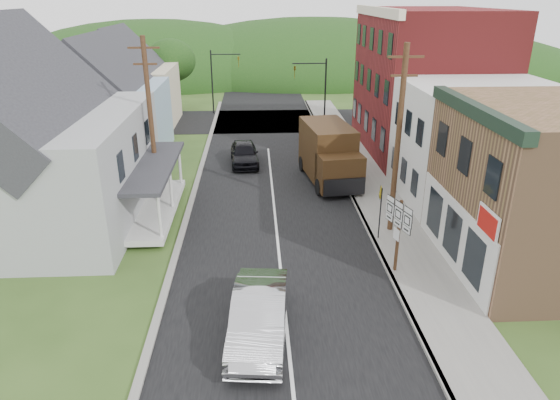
{
  "coord_description": "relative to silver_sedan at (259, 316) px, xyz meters",
  "views": [
    {
      "loc": [
        -0.98,
        -18.43,
        10.94
      ],
      "look_at": [
        0.11,
        2.57,
        2.2
      ],
      "focal_mm": 32.0,
      "sensor_mm": 36.0,
      "label": 1
    }
  ],
  "objects": [
    {
      "name": "silver_sedan",
      "position": [
        0.0,
        0.0,
        0.0
      ],
      "size": [
        2.25,
        5.29,
        1.7
      ],
      "primitive_type": "imported",
      "rotation": [
        0.0,
        0.0,
        -0.09
      ],
      "color": "#A7A6AB",
      "rests_on": "ground"
    },
    {
      "name": "storefront_red",
      "position": [
        12.27,
        21.36,
        4.15
      ],
      "size": [
        8.0,
        12.0,
        10.0
      ],
      "primitive_type": "cube",
      "color": "maroon",
      "rests_on": "ground"
    },
    {
      "name": "traffic_signal_left",
      "position": [
        -3.33,
        34.86,
        2.91
      ],
      "size": [
        2.87,
        0.2,
        6.0
      ],
      "color": "black",
      "rests_on": "ground"
    },
    {
      "name": "ground",
      "position": [
        0.97,
        4.36,
        -0.85
      ],
      "size": [
        120.0,
        120.0,
        0.0
      ],
      "primitive_type": "plane",
      "color": "#2D4719",
      "rests_on": "ground"
    },
    {
      "name": "utility_pole_left",
      "position": [
        -5.53,
        12.36,
        3.81
      ],
      "size": [
        1.6,
        0.26,
        9.0
      ],
      "color": "#472D19",
      "rests_on": "ground"
    },
    {
      "name": "dark_sedan",
      "position": [
        -0.77,
        18.79,
        -0.08
      ],
      "size": [
        2.11,
        4.64,
        1.54
      ],
      "primitive_type": "imported",
      "rotation": [
        0.0,
        0.0,
        0.06
      ],
      "color": "black",
      "rests_on": "ground"
    },
    {
      "name": "house_blue",
      "position": [
        -10.03,
        21.36,
        2.84
      ],
      "size": [
        7.14,
        8.16,
        7.28
      ],
      "color": "#89A7BB",
      "rests_on": "ground"
    },
    {
      "name": "delivery_van",
      "position": [
        4.54,
        15.15,
        0.93
      ],
      "size": [
        3.33,
        6.57,
        3.52
      ],
      "rotation": [
        0.0,
        0.0,
        0.13
      ],
      "color": "#321F0D",
      "rests_on": "ground"
    },
    {
      "name": "forested_ridge",
      "position": [
        0.97,
        59.36,
        -0.85
      ],
      "size": [
        90.0,
        30.0,
        16.0
      ],
      "primitive_type": "ellipsoid",
      "color": "black",
      "rests_on": "ground"
    },
    {
      "name": "storefront_white",
      "position": [
        12.27,
        11.86,
        2.4
      ],
      "size": [
        8.0,
        7.0,
        6.5
      ],
      "primitive_type": "cube",
      "color": "silver",
      "rests_on": "ground"
    },
    {
      "name": "route_sign_cluster",
      "position": [
        5.73,
        3.93,
        1.36
      ],
      "size": [
        0.6,
        1.75,
        3.18
      ],
      "rotation": [
        0.0,
        0.0,
        0.3
      ],
      "color": "#472D19",
      "rests_on": "sidewalk_right"
    },
    {
      "name": "tree_left_d",
      "position": [
        -8.03,
        36.36,
        4.04
      ],
      "size": [
        4.8,
        4.8,
        6.94
      ],
      "color": "#382616",
      "rests_on": "ground"
    },
    {
      "name": "cross_road",
      "position": [
        0.97,
        31.36,
        -0.85
      ],
      "size": [
        60.0,
        9.0,
        0.02
      ],
      "primitive_type": "cube",
      "color": "black",
      "rests_on": "ground"
    },
    {
      "name": "tree_left_c",
      "position": [
        -18.03,
        24.36,
        5.09
      ],
      "size": [
        5.8,
        5.8,
        8.41
      ],
      "color": "#382616",
      "rests_on": "ground"
    },
    {
      "name": "storefront_tan",
      "position": [
        12.27,
        4.36,
        2.65
      ],
      "size": [
        8.0,
        8.0,
        7.0
      ],
      "primitive_type": "cube",
      "color": "brown",
      "rests_on": "ground"
    },
    {
      "name": "sidewalk_right",
      "position": [
        6.87,
        12.36,
        -0.77
      ],
      "size": [
        2.8,
        55.0,
        0.15
      ],
      "primitive_type": "cube",
      "color": "slate",
      "rests_on": "ground"
    },
    {
      "name": "curb_left",
      "position": [
        -3.68,
        12.36,
        -0.79
      ],
      "size": [
        0.3,
        55.0,
        0.12
      ],
      "primitive_type": "cube",
      "color": "slate",
      "rests_on": "ground"
    },
    {
      "name": "house_gray",
      "position": [
        -11.03,
        10.36,
        3.39
      ],
      "size": [
        10.2,
        12.24,
        8.35
      ],
      "color": "#95989A",
      "rests_on": "ground"
    },
    {
      "name": "house_cream",
      "position": [
        -10.53,
        30.36,
        2.84
      ],
      "size": [
        7.14,
        8.16,
        7.28
      ],
      "color": "beige",
      "rests_on": "ground"
    },
    {
      "name": "utility_pole_right",
      "position": [
        6.57,
        7.86,
        3.81
      ],
      "size": [
        1.6,
        0.26,
        9.0
      ],
      "color": "#472D19",
      "rests_on": "ground"
    },
    {
      "name": "warning_sign",
      "position": [
        5.74,
        6.94,
        1.03
      ],
      "size": [
        0.33,
        0.68,
        2.7
      ],
      "rotation": [
        0.0,
        0.0,
        -0.43
      ],
      "color": "black",
      "rests_on": "sidewalk_right"
    },
    {
      "name": "traffic_signal_right",
      "position": [
        5.27,
        27.86,
        2.91
      ],
      "size": [
        2.87,
        0.2,
        6.0
      ],
      "color": "black",
      "rests_on": "ground"
    },
    {
      "name": "curb_right",
      "position": [
        5.52,
        12.36,
        -0.77
      ],
      "size": [
        0.2,
        55.0,
        0.15
      ],
      "primitive_type": "cube",
      "color": "slate",
      "rests_on": "ground"
    },
    {
      "name": "road",
      "position": [
        0.97,
        14.36,
        -0.85
      ],
      "size": [
        9.0,
        90.0,
        0.02
      ],
      "primitive_type": "cube",
      "color": "black",
      "rests_on": "ground"
    }
  ]
}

